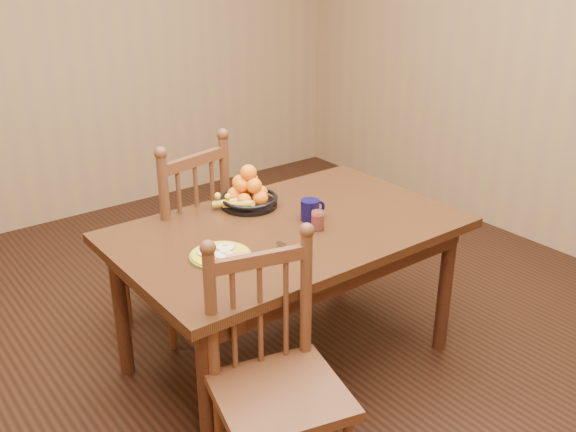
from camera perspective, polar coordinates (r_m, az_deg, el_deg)
room at (r=2.81m, az=0.00°, el=10.35°), size 4.52×5.02×2.72m
dining_table at (r=3.04m, az=0.00°, el=-2.34°), size 1.60×1.00×0.75m
chair_far at (r=3.46m, az=-9.74°, el=-1.92°), size 0.58×0.56×1.08m
chair_near at (r=2.42m, az=-1.09°, el=-14.65°), size 0.55×0.54×1.01m
breakfast_plate at (r=2.72m, az=-5.94°, el=-3.45°), size 0.26×0.30×0.04m
fork at (r=2.78m, az=-0.07°, el=-2.90°), size 0.05×0.18×0.00m
spoon at (r=2.75m, az=-7.33°, el=-3.32°), size 0.05×0.16×0.01m
coffee_mug at (r=3.06m, az=2.03°, el=0.58°), size 0.13×0.09×0.10m
juice_glass at (r=2.95m, az=2.66°, el=-0.45°), size 0.06×0.06×0.09m
fruit_bowl at (r=3.21m, az=-3.60°, el=1.97°), size 0.32×0.29×0.22m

